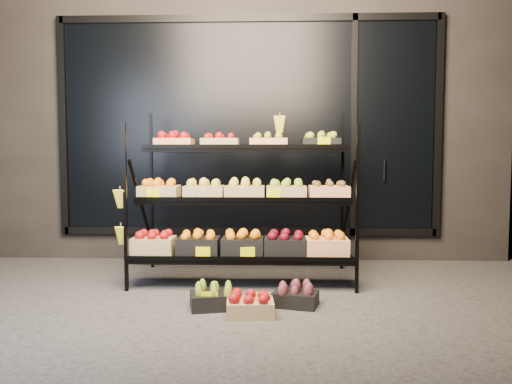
{
  "coord_description": "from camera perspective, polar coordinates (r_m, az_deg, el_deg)",
  "views": [
    {
      "loc": [
        0.28,
        -4.18,
        1.21
      ],
      "look_at": [
        0.12,
        0.55,
        0.87
      ],
      "focal_mm": 35.0,
      "sensor_mm": 36.0,
      "label": 1
    }
  ],
  "objects": [
    {
      "name": "tag_floor_a",
      "position": [
        3.98,
        -5.35,
        -12.67
      ],
      "size": [
        0.13,
        0.01,
        0.12
      ],
      "primitive_type": "cube",
      "color": "#F4E800",
      "rests_on": "ground"
    },
    {
      "name": "tag_floor_b",
      "position": [
        3.95,
        0.61,
        -12.78
      ],
      "size": [
        0.13,
        0.01,
        0.12
      ],
      "primitive_type": "cube",
      "color": "#F4E800",
      "rests_on": "ground"
    },
    {
      "name": "building",
      "position": [
        6.79,
        -0.46,
        8.67
      ],
      "size": [
        6.0,
        2.08,
        3.5
      ],
      "color": "#2D2826",
      "rests_on": "ground"
    },
    {
      "name": "floor_crate_midright",
      "position": [
        3.87,
        -0.67,
        -12.74
      ],
      "size": [
        0.37,
        0.29,
        0.19
      ],
      "rotation": [
        0.0,
        0.0,
        0.08
      ],
      "color": "tan",
      "rests_on": "ground"
    },
    {
      "name": "floor_crate_midleft",
      "position": [
        4.06,
        -4.84,
        -11.88
      ],
      "size": [
        0.42,
        0.35,
        0.19
      ],
      "rotation": [
        0.0,
        0.0,
        0.22
      ],
      "color": "black",
      "rests_on": "ground"
    },
    {
      "name": "floor_crate_right",
      "position": [
        4.12,
        4.54,
        -11.7
      ],
      "size": [
        0.4,
        0.34,
        0.18
      ],
      "rotation": [
        0.0,
        0.0,
        -0.26
      ],
      "color": "black",
      "rests_on": "ground"
    },
    {
      "name": "display_rack",
      "position": [
        4.8,
        -1.58,
        -0.91
      ],
      "size": [
        2.18,
        1.02,
        1.73
      ],
      "color": "black",
      "rests_on": "ground"
    },
    {
      "name": "ground",
      "position": [
        4.36,
        -1.91,
        -11.98
      ],
      "size": [
        24.0,
        24.0,
        0.0
      ],
      "primitive_type": "plane",
      "color": "#514F4C",
      "rests_on": "ground"
    }
  ]
}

